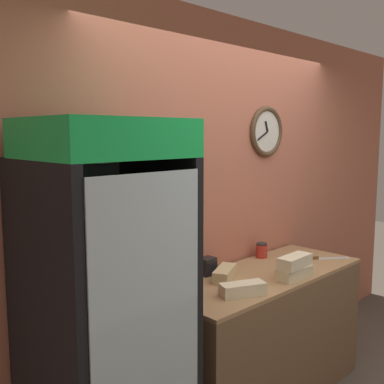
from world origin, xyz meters
TOP-DOWN VIEW (x-y plane):
  - wall_back at (0.00, 1.23)m, footprint 5.20×0.10m
  - prep_counter at (0.00, 0.87)m, footprint 1.65×0.63m
  - beverage_cooler at (-1.31, 0.89)m, footprint 0.69×0.67m
  - sandwich_stack_bottom at (0.05, 0.64)m, footprint 0.28×0.12m
  - sandwich_stack_middle at (0.05, 0.64)m, footprint 0.28×0.12m
  - sandwich_flat_left at (-0.44, 0.69)m, footprint 0.29×0.21m
  - sandwich_flat_right at (-0.30, 0.96)m, footprint 0.29×0.21m
  - chefs_knife at (0.60, 0.77)m, footprint 0.31×0.24m
  - condiment_jar at (0.31, 1.11)m, footprint 0.09×0.09m
  - napkin_dispenser at (-0.31, 1.11)m, footprint 0.11×0.09m

SIDE VIEW (x-z plane):
  - prep_counter at x=0.00m, z-range 0.00..0.91m
  - chefs_knife at x=0.60m, z-range 0.91..0.93m
  - sandwich_flat_left at x=-0.44m, z-range 0.91..0.99m
  - sandwich_flat_right at x=-0.30m, z-range 0.91..0.99m
  - sandwich_stack_bottom at x=0.05m, z-range 0.91..0.99m
  - condiment_jar at x=0.31m, z-range 0.91..1.03m
  - napkin_dispenser at x=-0.31m, z-range 0.91..1.03m
  - sandwich_stack_middle at x=0.05m, z-range 0.99..1.07m
  - beverage_cooler at x=-1.31m, z-range 0.09..2.03m
  - wall_back at x=0.00m, z-range 0.01..2.71m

